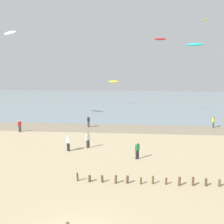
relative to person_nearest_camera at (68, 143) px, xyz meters
The scene contains 14 objects.
wet_sand_strip 11.51m from the person_nearest_camera, 68.92° to the left, with size 120.00×5.68×0.01m, color gray.
sea 48.72m from the person_nearest_camera, 85.14° to the left, with size 160.00×70.00×0.10m, color gray.
groyne_mid 12.71m from the person_nearest_camera, 32.90° to the right, with size 16.33×0.35×0.67m.
person_nearest_camera is the anchor object (origin of this frame).
person_mid_beach 22.53m from the person_nearest_camera, 33.38° to the left, with size 0.40×0.46×1.71m.
person_by_waterline 2.25m from the person_nearest_camera, 33.97° to the left, with size 0.43×0.42×1.71m.
person_left_flank 7.40m from the person_nearest_camera, 13.49° to the right, with size 0.46×0.40×1.71m.
person_right_flank 11.23m from the person_nearest_camera, 89.69° to the left, with size 0.47×0.40×1.71m.
person_far_down_beach 11.67m from the person_nearest_camera, 140.18° to the left, with size 0.37×0.51×1.71m.
kite_aloft_1 24.41m from the person_nearest_camera, 131.52° to the left, with size 3.48×1.11×0.56m, color white.
kite_aloft_2 35.85m from the person_nearest_camera, 86.83° to the left, with size 2.60×0.83×0.42m, color yellow.
kite_aloft_3 38.80m from the person_nearest_camera, 52.40° to the left, with size 1.91×0.61×0.31m, color yellow.
kite_aloft_4 28.21m from the person_nearest_camera, 62.23° to the left, with size 2.24×0.72×0.36m, color red.
kite_aloft_6 23.40m from the person_nearest_camera, 40.00° to the left, with size 2.47×0.79×0.40m, color #19B2B7.
Camera 1 is at (2.55, -9.64, 8.15)m, focal length 38.00 mm.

